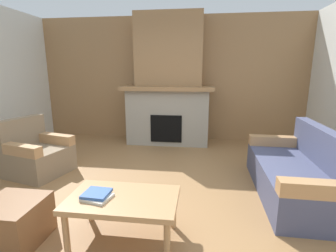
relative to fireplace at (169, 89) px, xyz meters
name	(u,v)px	position (x,y,z in m)	size (l,w,h in m)	color
ground	(141,201)	(0.00, -2.62, -1.16)	(9.00, 9.00, 0.00)	olive
wall_back_wood_panel	(171,79)	(0.00, 0.38, 0.19)	(6.00, 0.12, 2.70)	#997047
fireplace	(169,89)	(0.00, 0.00, 0.00)	(1.90, 0.82, 2.70)	gray
couch	(298,174)	(1.93, -2.19, -0.88)	(0.88, 1.82, 0.85)	#474C6B
armchair	(37,155)	(-1.78, -1.99, -0.87)	(0.92, 0.92, 0.85)	#847056
coffee_table	(123,202)	(0.01, -3.31, -0.79)	(1.00, 0.60, 0.43)	tan
ottoman	(13,222)	(-0.98, -3.48, -0.96)	(0.52, 0.52, 0.40)	brown
book_stack_near_edge	(97,195)	(-0.21, -3.36, -0.71)	(0.28, 0.27, 0.05)	beige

